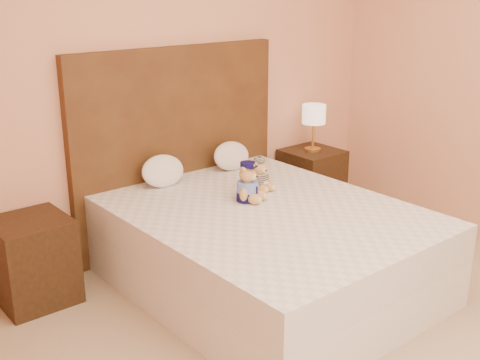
% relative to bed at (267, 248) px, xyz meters
% --- Properties ---
extents(room_walls, '(4.04, 4.52, 2.72)m').
position_rel_bed_xyz_m(room_walls, '(0.00, -0.74, 1.53)').
color(room_walls, '#E49F7C').
rests_on(room_walls, ground).
extents(bed, '(1.60, 2.00, 0.55)m').
position_rel_bed_xyz_m(bed, '(0.00, 0.00, 0.00)').
color(bed, white).
rests_on(bed, ground).
extents(headboard, '(1.75, 0.08, 1.50)m').
position_rel_bed_xyz_m(headboard, '(0.00, 1.01, 0.47)').
color(headboard, '#523718').
rests_on(headboard, ground).
extents(nightstand_left, '(0.45, 0.45, 0.55)m').
position_rel_bed_xyz_m(nightstand_left, '(-1.25, 0.80, -0.00)').
color(nightstand_left, '#352210').
rests_on(nightstand_left, ground).
extents(nightstand_right, '(0.45, 0.45, 0.55)m').
position_rel_bed_xyz_m(nightstand_right, '(1.25, 0.80, -0.00)').
color(nightstand_right, '#352210').
rests_on(nightstand_right, ground).
extents(lamp, '(0.20, 0.20, 0.40)m').
position_rel_bed_xyz_m(lamp, '(1.25, 0.80, 0.57)').
color(lamp, gold).
rests_on(lamp, nightstand_right).
extents(teddy_police, '(0.29, 0.28, 0.26)m').
position_rel_bed_xyz_m(teddy_police, '(0.01, 0.21, 0.41)').
color(teddy_police, '#AA8442').
rests_on(teddy_police, bed).
extents(teddy_prisoner, '(0.22, 0.21, 0.22)m').
position_rel_bed_xyz_m(teddy_prisoner, '(0.21, 0.31, 0.39)').
color(teddy_prisoner, '#AA8442').
rests_on(teddy_prisoner, bed).
extents(pillow_left, '(0.34, 0.22, 0.24)m').
position_rel_bed_xyz_m(pillow_left, '(-0.25, 0.83, 0.39)').
color(pillow_left, white).
rests_on(pillow_left, bed).
extents(pillow_right, '(0.33, 0.21, 0.23)m').
position_rel_bed_xyz_m(pillow_right, '(0.37, 0.83, 0.39)').
color(pillow_right, white).
rests_on(pillow_right, bed).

